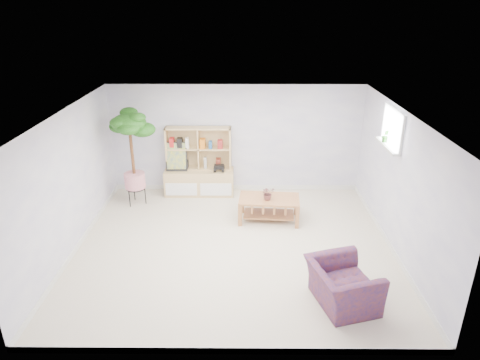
{
  "coord_description": "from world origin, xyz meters",
  "views": [
    {
      "loc": [
        0.15,
        -6.51,
        4.02
      ],
      "look_at": [
        0.1,
        0.58,
        1.03
      ],
      "focal_mm": 32.0,
      "sensor_mm": 36.0,
      "label": 1
    }
  ],
  "objects_px": {
    "storage_unit": "(199,162)",
    "armchair": "(343,282)",
    "coffee_table": "(269,209)",
    "floor_tree": "(133,159)"
  },
  "relations": [
    {
      "from": "floor_tree",
      "to": "armchair",
      "type": "height_order",
      "value": "floor_tree"
    },
    {
      "from": "coffee_table",
      "to": "armchair",
      "type": "bearing_deg",
      "value": -65.94
    },
    {
      "from": "storage_unit",
      "to": "armchair",
      "type": "xyz_separation_m",
      "value": [
        2.38,
        -3.76,
        -0.4
      ]
    },
    {
      "from": "floor_tree",
      "to": "armchair",
      "type": "distance_m",
      "value": 4.95
    },
    {
      "from": "storage_unit",
      "to": "armchair",
      "type": "bearing_deg",
      "value": -57.7
    },
    {
      "from": "coffee_table",
      "to": "armchair",
      "type": "height_order",
      "value": "armchair"
    },
    {
      "from": "coffee_table",
      "to": "floor_tree",
      "type": "xyz_separation_m",
      "value": [
        -2.78,
        0.72,
        0.78
      ]
    },
    {
      "from": "floor_tree",
      "to": "coffee_table",
      "type": "bearing_deg",
      "value": -14.58
    },
    {
      "from": "storage_unit",
      "to": "coffee_table",
      "type": "height_order",
      "value": "storage_unit"
    },
    {
      "from": "storage_unit",
      "to": "floor_tree",
      "type": "distance_m",
      "value": 1.42
    }
  ]
}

